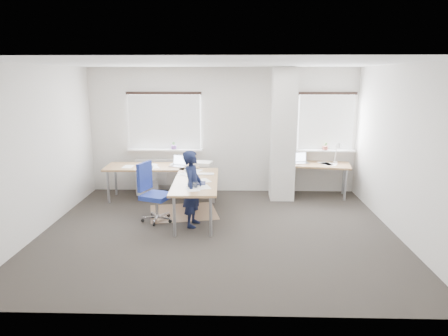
{
  "coord_description": "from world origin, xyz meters",
  "views": [
    {
      "loc": [
        0.29,
        -6.46,
        2.6
      ],
      "look_at": [
        0.08,
        0.9,
        0.91
      ],
      "focal_mm": 32.0,
      "sensor_mm": 36.0,
      "label": 1
    }
  ],
  "objects_px": {
    "desk_side": "(317,166)",
    "task_chair": "(155,205)",
    "desk_main": "(176,174)",
    "person": "(193,189)"
  },
  "relations": [
    {
      "from": "desk_side",
      "to": "task_chair",
      "type": "relative_size",
      "value": 1.38
    },
    {
      "from": "desk_main",
      "to": "task_chair",
      "type": "xyz_separation_m",
      "value": [
        -0.27,
        -0.8,
        -0.39
      ]
    },
    {
      "from": "task_chair",
      "to": "person",
      "type": "height_order",
      "value": "person"
    },
    {
      "from": "desk_side",
      "to": "task_chair",
      "type": "height_order",
      "value": "desk_side"
    },
    {
      "from": "desk_main",
      "to": "desk_side",
      "type": "relative_size",
      "value": 1.74
    },
    {
      "from": "person",
      "to": "task_chair",
      "type": "bearing_deg",
      "value": 83.07
    },
    {
      "from": "desk_main",
      "to": "person",
      "type": "xyz_separation_m",
      "value": [
        0.45,
        -1.01,
        -0.01
      ]
    },
    {
      "from": "desk_main",
      "to": "task_chair",
      "type": "relative_size",
      "value": 2.4
    },
    {
      "from": "desk_side",
      "to": "task_chair",
      "type": "xyz_separation_m",
      "value": [
        -3.27,
        -1.69,
        -0.38
      ]
    },
    {
      "from": "person",
      "to": "desk_main",
      "type": "bearing_deg",
      "value": 33.11
    }
  ]
}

